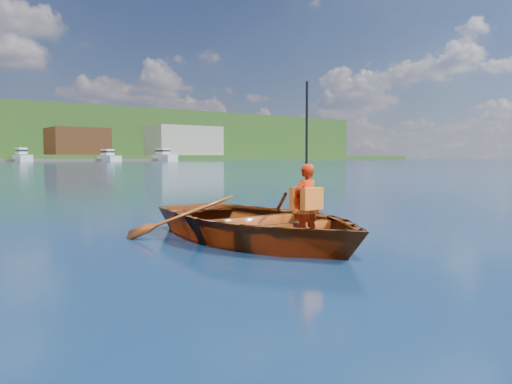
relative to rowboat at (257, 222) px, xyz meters
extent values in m
plane|color=#142D43|center=(0.94, 0.35, -0.29)|extent=(600.00, 600.00, 0.00)
imported|color=brown|center=(0.00, 0.00, 0.00)|extent=(3.14, 4.31, 0.88)
imported|color=#BC2407|center=(0.17, -0.90, 0.35)|extent=(0.40, 0.27, 1.07)
cube|color=orange|center=(0.18, -1.02, 0.41)|extent=(0.34, 0.11, 0.30)
cube|color=orange|center=(0.17, -0.78, 0.41)|extent=(0.34, 0.09, 0.30)
cube|color=orange|center=(0.17, -0.90, 0.23)|extent=(0.31, 0.23, 0.05)
cylinder|color=black|center=(0.32, -0.74, 0.92)|extent=(0.04, 0.04, 2.22)
cube|color=brown|center=(45.94, 165.35, 6.21)|extent=(18.00, 16.00, 9.00)
cube|color=gray|center=(85.94, 165.35, 7.21)|extent=(26.00, 16.00, 11.00)
cube|color=silver|center=(24.45, 143.35, 0.56)|extent=(3.16, 11.29, 2.11)
cube|color=silver|center=(24.45, 144.48, 2.72)|extent=(2.21, 5.08, 1.80)
cube|color=black|center=(24.45, 144.48, 2.82)|extent=(2.28, 5.31, 0.50)
cube|color=silver|center=(48.76, 143.35, 0.47)|extent=(3.43, 12.25, 1.90)
cube|color=silver|center=(48.76, 144.58, 2.51)|extent=(2.40, 5.51, 1.80)
cube|color=black|center=(48.76, 144.58, 2.61)|extent=(2.47, 5.76, 0.50)
cube|color=silver|center=(67.16, 143.35, 0.65)|extent=(3.54, 12.63, 2.34)
cube|color=silver|center=(67.16, 144.61, 2.95)|extent=(2.48, 5.68, 1.80)
cube|color=black|center=(67.16, 144.61, 3.05)|extent=(2.55, 5.94, 0.50)
cylinder|color=#382314|center=(118.82, 246.77, 14.25)|extent=(0.80, 0.80, 2.50)
sphere|color=#155316|center=(118.82, 246.77, 17.58)|extent=(4.67, 4.67, 4.67)
cylinder|color=#382314|center=(127.47, 232.95, 12.20)|extent=(0.80, 0.80, 3.93)
sphere|color=#155316|center=(127.47, 232.95, 17.44)|extent=(7.34, 7.34, 7.34)
cylinder|color=#382314|center=(151.11, 270.49, 19.15)|extent=(0.80, 0.80, 2.83)
sphere|color=#155316|center=(151.11, 270.49, 22.93)|extent=(5.28, 5.28, 5.28)
cylinder|color=#382314|center=(88.63, 215.13, 8.55)|extent=(0.80, 0.80, 3.77)
sphere|color=#155316|center=(88.63, 215.13, 13.58)|extent=(7.04, 7.04, 7.04)
cylinder|color=#382314|center=(88.06, 205.72, 6.88)|extent=(0.80, 0.80, 4.19)
sphere|color=#155316|center=(88.06, 205.72, 12.46)|extent=(7.81, 7.81, 7.81)
cylinder|color=#382314|center=(151.13, 242.15, 13.69)|extent=(0.80, 0.80, 3.24)
sphere|color=#155316|center=(151.13, 242.15, 18.01)|extent=(6.04, 6.04, 6.04)
camera|label=1|loc=(-4.39, -6.01, 0.97)|focal=35.00mm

